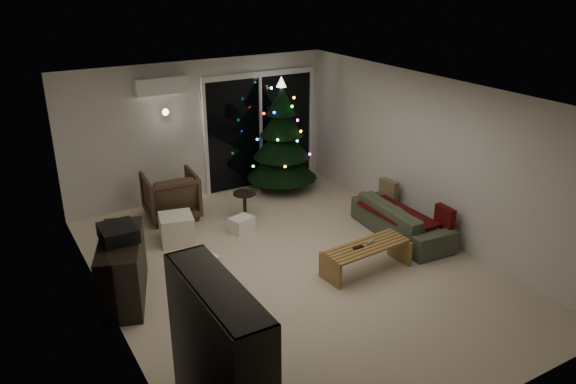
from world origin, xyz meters
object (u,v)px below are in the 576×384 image
object	(u,v)px
media_cabinet	(123,269)
coffee_table	(366,258)
christmas_tree	(282,135)
sofa	(402,219)
armchair	(171,195)
bookshelf	(200,366)

from	to	relation	value
media_cabinet	coffee_table	world-z (taller)	media_cabinet
coffee_table	christmas_tree	size ratio (longest dim) A/B	0.59
media_cabinet	sofa	xyz separation A→B (m)	(4.30, -0.41, -0.15)
armchair	media_cabinet	bearing A→B (deg)	61.84
bookshelf	media_cabinet	xyz separation A→B (m)	(0.00, 2.67, -0.34)
coffee_table	christmas_tree	distance (m)	3.49
armchair	christmas_tree	world-z (taller)	christmas_tree
bookshelf	sofa	distance (m)	4.88
armchair	christmas_tree	bearing A→B (deg)	-170.38
media_cabinet	armchair	distance (m)	2.51
sofa	coffee_table	world-z (taller)	sofa
media_cabinet	christmas_tree	bearing A→B (deg)	51.43
sofa	christmas_tree	xyz separation A→B (m)	(-0.65, 2.69, 0.81)
sofa	coffee_table	distance (m)	1.36
bookshelf	media_cabinet	distance (m)	2.69
sofa	christmas_tree	bearing A→B (deg)	18.14
media_cabinet	coffee_table	distance (m)	3.28
bookshelf	sofa	world-z (taller)	bookshelf
sofa	coffee_table	xyz separation A→B (m)	(-1.20, -0.64, -0.07)
bookshelf	media_cabinet	bearing A→B (deg)	70.45
bookshelf	media_cabinet	size ratio (longest dim) A/B	1.13
coffee_table	bookshelf	bearing A→B (deg)	-156.85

